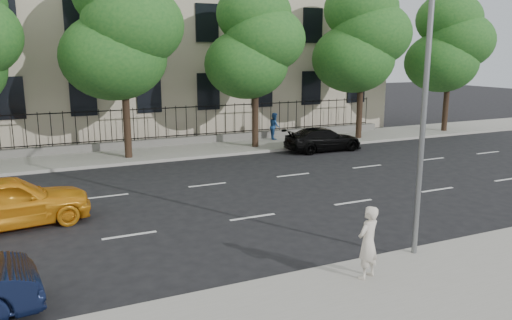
# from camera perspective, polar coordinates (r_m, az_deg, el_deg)

# --- Properties ---
(ground) EXTENTS (120.00, 120.00, 0.00)m
(ground) POSITION_cam_1_polar(r_m,az_deg,el_deg) (14.40, 3.75, -9.45)
(ground) COLOR black
(ground) RESTS_ON ground
(near_sidewalk) EXTENTS (60.00, 4.00, 0.15)m
(near_sidewalk) POSITION_cam_1_polar(r_m,az_deg,el_deg) (11.34, 13.77, -15.65)
(near_sidewalk) COLOR gray
(near_sidewalk) RESTS_ON ground
(far_sidewalk) EXTENTS (60.00, 4.00, 0.15)m
(far_sidewalk) POSITION_cam_1_polar(r_m,az_deg,el_deg) (27.05, -10.48, 0.84)
(far_sidewalk) COLOR gray
(far_sidewalk) RESTS_ON ground
(lane_markings) EXTENTS (49.60, 4.62, 0.01)m
(lane_markings) POSITION_cam_1_polar(r_m,az_deg,el_deg) (18.48, -3.28, -4.49)
(lane_markings) COLOR silver
(lane_markings) RESTS_ON ground
(iron_fence) EXTENTS (30.00, 0.50, 2.20)m
(iron_fence) POSITION_cam_1_polar(r_m,az_deg,el_deg) (28.57, -11.37, 2.58)
(iron_fence) COLOR slate
(iron_fence) RESTS_ON far_sidewalk
(street_light) EXTENTS (0.25, 3.32, 8.05)m
(street_light) POSITION_cam_1_polar(r_m,az_deg,el_deg) (13.39, 17.44, 10.97)
(street_light) COLOR slate
(street_light) RESTS_ON near_sidewalk
(tree_c) EXTENTS (5.89, 5.50, 9.80)m
(tree_c) POSITION_cam_1_polar(r_m,az_deg,el_deg) (25.53, -15.07, 14.28)
(tree_c) COLOR #382619
(tree_c) RESTS_ON far_sidewalk
(tree_d) EXTENTS (5.34, 4.94, 8.84)m
(tree_d) POSITION_cam_1_polar(r_m,az_deg,el_deg) (27.61, -0.16, 13.30)
(tree_d) COLOR #382619
(tree_d) RESTS_ON far_sidewalk
(tree_e) EXTENTS (5.71, 5.31, 9.46)m
(tree_e) POSITION_cam_1_polar(r_m,az_deg,el_deg) (31.18, 11.97, 13.58)
(tree_e) COLOR #382619
(tree_e) RESTS_ON far_sidewalk
(tree_f) EXTENTS (5.52, 5.12, 9.01)m
(tree_f) POSITION_cam_1_polar(r_m,az_deg,el_deg) (35.76, 21.22, 12.31)
(tree_f) COLOR #382619
(tree_f) RESTS_ON far_sidewalk
(yellow_taxi) EXTENTS (5.04, 2.55, 1.64)m
(yellow_taxi) POSITION_cam_1_polar(r_m,az_deg,el_deg) (17.13, -26.51, -4.29)
(yellow_taxi) COLOR orange
(yellow_taxi) RESTS_ON ground
(black_sedan) EXTENTS (4.42, 1.84, 1.28)m
(black_sedan) POSITION_cam_1_polar(r_m,az_deg,el_deg) (27.60, 7.68, 2.35)
(black_sedan) COLOR black
(black_sedan) RESTS_ON ground
(woman_near) EXTENTS (0.74, 0.61, 1.74)m
(woman_near) POSITION_cam_1_polar(r_m,az_deg,el_deg) (11.93, 12.67, -9.17)
(woman_near) COLOR beige
(woman_near) RESTS_ON near_sidewalk
(pedestrian_far) EXTENTS (0.80, 0.92, 1.61)m
(pedestrian_far) POSITION_cam_1_polar(r_m,az_deg,el_deg) (30.21, 2.14, 3.91)
(pedestrian_far) COLOR navy
(pedestrian_far) RESTS_ON far_sidewalk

